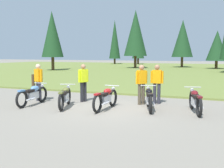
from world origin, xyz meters
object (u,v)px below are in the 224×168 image
at_px(motorcycle_red, 106,98).
at_px(motorcycle_maroon, 195,101).
at_px(motorcycle_olive, 65,96).
at_px(trail_marker_post, 33,84).
at_px(rider_with_back_turned, 141,82).
at_px(motorcycle_sky_blue, 33,95).
at_px(rider_near_row_end, 38,80).
at_px(rider_checking_bike, 157,82).
at_px(rider_in_hivis_vest, 83,80).
at_px(motorcycle_black, 149,98).

distance_m(motorcycle_red, motorcycle_maroon, 3.30).
relative_size(motorcycle_olive, trail_marker_post, 1.91).
relative_size(motorcycle_maroon, rider_with_back_turned, 1.23).
distance_m(motorcycle_sky_blue, motorcycle_maroon, 6.49).
height_order(motorcycle_maroon, rider_near_row_end, rider_near_row_end).
xyz_separation_m(motorcycle_olive, rider_checking_bike, (3.21, 2.13, 0.51)).
xyz_separation_m(motorcycle_olive, rider_in_hivis_vest, (0.08, 1.43, 0.51)).
relative_size(rider_checking_bike, rider_with_back_turned, 1.00).
distance_m(motorcycle_maroon, rider_with_back_turned, 2.44).
bearing_deg(rider_checking_bike, motorcycle_red, -128.76).
distance_m(rider_checking_bike, trail_marker_post, 6.65).
bearing_deg(motorcycle_sky_blue, motorcycle_maroon, 8.49).
distance_m(motorcycle_black, rider_in_hivis_vest, 3.25).
relative_size(rider_in_hivis_vest, rider_checking_bike, 1.00).
xyz_separation_m(motorcycle_olive, rider_with_back_turned, (2.65, 1.71, 0.51)).
distance_m(motorcycle_red, motorcycle_black, 1.65).
distance_m(motorcycle_red, rider_in_hivis_vest, 2.07).
relative_size(motorcycle_black, rider_in_hivis_vest, 1.22).
bearing_deg(motorcycle_black, motorcycle_maroon, 3.92).
height_order(motorcycle_red, motorcycle_black, same).
bearing_deg(motorcycle_maroon, rider_checking_bike, 143.76).
relative_size(motorcycle_sky_blue, rider_checking_bike, 1.26).
bearing_deg(rider_near_row_end, rider_in_hivis_vest, 16.37).
distance_m(motorcycle_black, trail_marker_post, 6.85).
relative_size(motorcycle_olive, motorcycle_black, 0.99).
distance_m(motorcycle_olive, trail_marker_post, 4.21).
bearing_deg(rider_checking_bike, motorcycle_black, -89.69).
bearing_deg(rider_with_back_turned, motorcycle_maroon, -19.98).
bearing_deg(trail_marker_post, motorcycle_red, -23.91).
xyz_separation_m(motorcycle_red, motorcycle_black, (1.55, 0.57, 0.00)).
bearing_deg(rider_with_back_turned, trail_marker_post, 172.94).
bearing_deg(trail_marker_post, motorcycle_olive, -35.83).
distance_m(motorcycle_sky_blue, motorcycle_olive, 1.52).
bearing_deg(motorcycle_red, motorcycle_sky_blue, -175.14).
xyz_separation_m(motorcycle_sky_blue, motorcycle_black, (4.74, 0.84, 0.00)).
bearing_deg(motorcycle_black, rider_near_row_end, 179.20).
distance_m(motorcycle_sky_blue, motorcycle_red, 3.20).
relative_size(motorcycle_sky_blue, rider_in_hivis_vest, 1.26).
distance_m(rider_with_back_turned, trail_marker_post, 6.13).
bearing_deg(motorcycle_black, motorcycle_sky_blue, -169.92).
distance_m(motorcycle_red, rider_with_back_turned, 1.87).
height_order(motorcycle_olive, rider_checking_bike, rider_checking_bike).
distance_m(motorcycle_sky_blue, rider_in_hivis_vest, 2.24).
bearing_deg(rider_with_back_turned, rider_checking_bike, 36.84).
xyz_separation_m(motorcycle_black, motorcycle_maroon, (1.68, 0.12, 0.00)).
relative_size(motorcycle_sky_blue, motorcycle_olive, 1.05).
xyz_separation_m(motorcycle_sky_blue, motorcycle_maroon, (6.42, 0.96, 0.00)).
height_order(rider_checking_bike, rider_with_back_turned, same).
bearing_deg(motorcycle_black, motorcycle_olive, -166.34).
distance_m(motorcycle_olive, rider_with_back_turned, 3.20).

